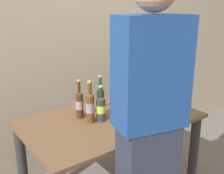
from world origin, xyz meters
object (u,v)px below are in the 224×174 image
Objects in this scene: beer_bottle_brown at (80,104)px; person_figure at (149,131)px; laptop at (139,101)px; beer_bottle_dark at (90,106)px; beer_bottle_green at (100,101)px; coffee_mug at (173,115)px; beer_bottle_amber at (101,108)px.

person_figure is at bearing -88.58° from beer_bottle_brown.
beer_bottle_dark is at bearing -175.83° from laptop.
beer_bottle_brown is (-0.15, 0.07, -0.01)m from beer_bottle_green.
beer_bottle_brown is 0.73m from coffee_mug.
person_figure is at bearing -90.12° from beer_bottle_dark.
beer_bottle_green is 0.58m from coffee_mug.
laptop is at bearing -2.61° from beer_bottle_green.
person_figure is (-0.00, -0.63, 0.05)m from beer_bottle_dark.
beer_bottle_brown is at bearing 139.02° from coffee_mug.
beer_bottle_brown is at bearing 171.09° from laptop.
laptop is at bearing 51.33° from person_figure.
coffee_mug is (0.55, -0.48, -0.07)m from beer_bottle_brown.
beer_bottle_amber is 0.56m from coffee_mug.
beer_bottle_dark reaches higher than beer_bottle_amber.
coffee_mug is at bearing -45.70° from beer_bottle_green.
beer_bottle_amber is at bearing 82.23° from person_figure.
beer_bottle_dark is at bearing 89.88° from person_figure.
beer_bottle_brown is (-0.55, 0.09, 0.07)m from laptop.
person_figure reaches higher than beer_bottle_brown.
beer_bottle_dark reaches higher than beer_bottle_brown.
beer_bottle_brown is at bearing 99.06° from beer_bottle_dark.
beer_bottle_amber is at bearing -172.13° from laptop.
coffee_mug is (0.40, -0.41, -0.08)m from beer_bottle_green.
beer_bottle_brown reaches higher than beer_bottle_amber.
beer_bottle_green is 0.17m from beer_bottle_brown.
beer_bottle_brown reaches higher than laptop.
laptop is 0.54m from beer_bottle_dark.
person_figure is 0.61m from coffee_mug.
beer_bottle_amber is (0.08, -0.02, -0.02)m from beer_bottle_dark.
beer_bottle_dark is (-0.53, -0.04, 0.08)m from laptop.
laptop is 1.39× the size of beer_bottle_brown.
laptop is 0.46m from beer_bottle_amber.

